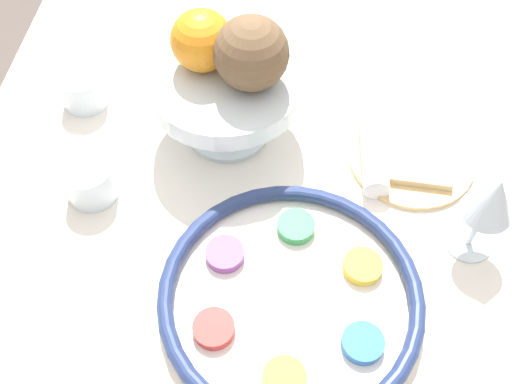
{
  "coord_description": "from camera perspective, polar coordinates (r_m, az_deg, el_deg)",
  "views": [
    {
      "loc": [
        -0.49,
        -0.02,
        1.43
      ],
      "look_at": [
        -0.04,
        0.02,
        0.79
      ],
      "focal_mm": 42.0,
      "sensor_mm": 36.0,
      "label": 1
    }
  ],
  "objects": [
    {
      "name": "napkin_roll",
      "position": [
        0.88,
        11.12,
        4.01
      ],
      "size": [
        0.15,
        0.04,
        0.04
      ],
      "color": "white",
      "rests_on": "dining_table"
    },
    {
      "name": "bread_plate",
      "position": [
        0.9,
        14.59,
        3.3
      ],
      "size": [
        0.18,
        0.18,
        0.02
      ],
      "color": "tan",
      "rests_on": "dining_table"
    },
    {
      "name": "dining_table",
      "position": [
        1.17,
        1.36,
        -10.38
      ],
      "size": [
        1.14,
        0.91,
        0.75
      ],
      "color": "silver",
      "rests_on": "ground_plane"
    },
    {
      "name": "ground_plane",
      "position": [
        1.52,
        1.07,
        -16.32
      ],
      "size": [
        8.0,
        8.0,
        0.0
      ],
      "primitive_type": "plane",
      "color": "#564C47"
    },
    {
      "name": "wine_glass",
      "position": [
        0.76,
        21.54,
        -0.77
      ],
      "size": [
        0.06,
        0.06,
        0.14
      ],
      "color": "silver",
      "rests_on": "dining_table"
    },
    {
      "name": "orange_fruit",
      "position": [
        0.82,
        -5.19,
        14.18
      ],
      "size": [
        0.08,
        0.08,
        0.08
      ],
      "color": "orange",
      "rests_on": "fruit_stand"
    },
    {
      "name": "cup_near",
      "position": [
        0.85,
        -15.54,
        1.02
      ],
      "size": [
        0.07,
        0.07,
        0.06
      ],
      "color": "silver",
      "rests_on": "dining_table"
    },
    {
      "name": "fruit_stand",
      "position": [
        0.85,
        -2.91,
        9.83
      ],
      "size": [
        0.22,
        0.22,
        0.12
      ],
      "color": "silver",
      "rests_on": "dining_table"
    },
    {
      "name": "cup_mid",
      "position": [
        0.97,
        -16.17,
        9.43
      ],
      "size": [
        0.07,
        0.07,
        0.06
      ],
      "color": "silver",
      "rests_on": "dining_table"
    },
    {
      "name": "seder_plate",
      "position": [
        0.75,
        3.31,
        -9.96
      ],
      "size": [
        0.33,
        0.33,
        0.03
      ],
      "color": "silver",
      "rests_on": "dining_table"
    },
    {
      "name": "coconut",
      "position": [
        0.79,
        -0.45,
        13.08
      ],
      "size": [
        0.1,
        0.1,
        0.1
      ],
      "color": "brown",
      "rests_on": "fruit_stand"
    }
  ]
}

